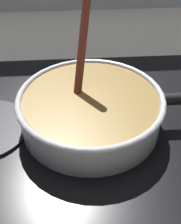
% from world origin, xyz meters
% --- Properties ---
extents(hob_plate, '(0.56, 0.48, 0.01)m').
position_xyz_m(hob_plate, '(0.07, 0.21, 0.01)').
color(hob_plate, black).
rests_on(hob_plate, ground).
extents(burner_ring, '(0.19, 0.19, 0.01)m').
position_xyz_m(burner_ring, '(0.07, 0.21, 0.02)').
color(burner_ring, '#592D0C').
rests_on(burner_ring, hob_plate).
extents(cooking_pan, '(0.37, 0.26, 0.25)m').
position_xyz_m(cooking_pan, '(0.07, 0.21, 0.05)').
color(cooking_pan, silver).
rests_on(cooking_pan, hob_plate).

